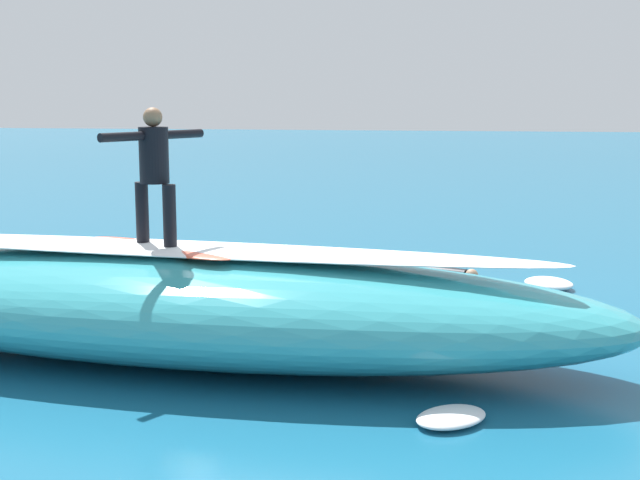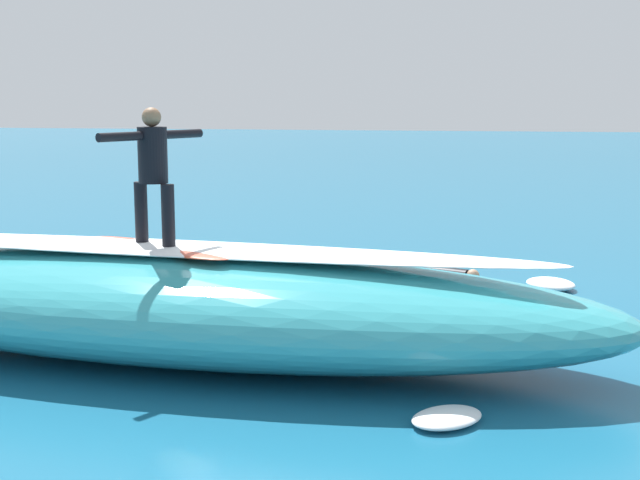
% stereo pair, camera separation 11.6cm
% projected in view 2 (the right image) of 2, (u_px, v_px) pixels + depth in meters
% --- Properties ---
extents(ground_plane, '(120.00, 120.00, 0.00)m').
position_uv_depth(ground_plane, '(288.00, 312.00, 11.68)').
color(ground_plane, '#196084').
extents(wave_crest, '(10.04, 3.52, 1.16)m').
position_uv_depth(wave_crest, '(176.00, 304.00, 9.64)').
color(wave_crest, teal).
rests_on(wave_crest, ground_plane).
extents(wave_foam_lip, '(8.43, 1.60, 0.08)m').
position_uv_depth(wave_foam_lip, '(174.00, 248.00, 9.54)').
color(wave_foam_lip, white).
rests_on(wave_foam_lip, wave_crest).
extents(surfboard_riding, '(2.25, 1.57, 0.08)m').
position_uv_depth(surfboard_riding, '(156.00, 247.00, 9.60)').
color(surfboard_riding, '#E0563D').
rests_on(surfboard_riding, wave_crest).
extents(surfer_riding, '(0.76, 1.27, 1.48)m').
position_uv_depth(surfer_riding, '(153.00, 165.00, 9.45)').
color(surfer_riding, black).
rests_on(surfer_riding, surfboard_riding).
extents(surfboard_paddling, '(2.24, 1.28, 0.08)m').
position_uv_depth(surfboard_paddling, '(442.00, 288.00, 12.91)').
color(surfboard_paddling, yellow).
rests_on(surfboard_paddling, ground_plane).
extents(surfer_paddling, '(1.54, 0.79, 0.29)m').
position_uv_depth(surfer_paddling, '(435.00, 276.00, 12.95)').
color(surfer_paddling, black).
rests_on(surfer_paddling, surfboard_paddling).
extents(foam_patch_near, '(0.99, 1.01, 0.16)m').
position_uv_depth(foam_patch_near, '(550.00, 284.00, 13.01)').
color(foam_patch_near, white).
rests_on(foam_patch_near, ground_plane).
extents(foam_patch_mid, '(1.29, 1.29, 0.12)m').
position_uv_depth(foam_patch_mid, '(307.00, 296.00, 12.34)').
color(foam_patch_mid, white).
rests_on(foam_patch_mid, ground_plane).
extents(foam_patch_far, '(0.84, 0.86, 0.11)m').
position_uv_depth(foam_patch_far, '(447.00, 418.00, 7.69)').
color(foam_patch_far, white).
rests_on(foam_patch_far, ground_plane).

